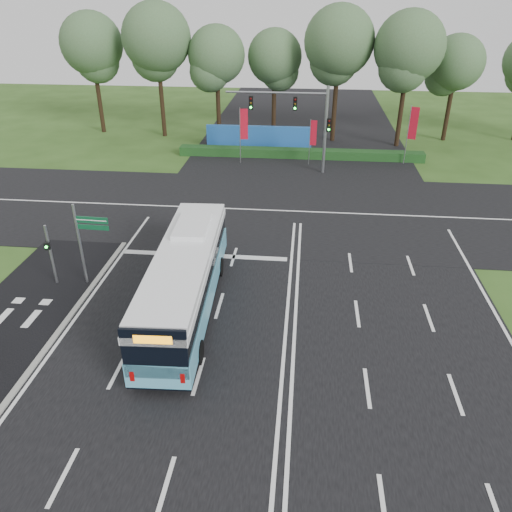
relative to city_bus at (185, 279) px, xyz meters
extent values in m
plane|color=#2D4B19|center=(4.76, 0.45, -1.71)|extent=(120.00, 120.00, 0.00)
cube|color=black|center=(4.76, 0.45, -1.69)|extent=(20.00, 120.00, 0.04)
cube|color=black|center=(4.76, 12.45, -1.69)|extent=(120.00, 14.00, 0.05)
cube|color=black|center=(-7.74, -2.55, -1.68)|extent=(5.00, 18.00, 0.06)
cube|color=gray|center=(-5.34, -2.55, -1.65)|extent=(0.25, 18.00, 0.12)
cube|color=#58ADCD|center=(0.00, 0.01, -0.66)|extent=(2.99, 11.95, 1.09)
cube|color=black|center=(0.00, 0.01, -1.15)|extent=(2.96, 11.89, 0.30)
cube|color=black|center=(0.00, 0.01, 0.33)|extent=(2.88, 11.76, 0.94)
cube|color=white|center=(0.00, 0.01, 0.92)|extent=(2.99, 11.95, 0.35)
cube|color=white|center=(0.00, 0.01, 1.27)|extent=(2.92, 11.47, 0.35)
cube|color=white|center=(-0.11, 2.48, 1.57)|extent=(1.71, 3.03, 0.25)
cube|color=black|center=(0.26, -5.84, 0.38)|extent=(2.40, 0.23, 2.17)
cube|color=orange|center=(0.26, -5.88, 1.07)|extent=(1.38, 0.12, 0.35)
cylinder|color=black|center=(-1.30, 3.32, -1.20)|extent=(0.32, 1.04, 1.03)
cylinder|color=black|center=(1.00, 3.42, -1.20)|extent=(0.32, 1.04, 1.03)
cylinder|color=black|center=(-0.99, -3.79, -1.20)|extent=(0.32, 1.04, 1.03)
cylinder|color=black|center=(1.32, -3.68, -1.20)|extent=(0.32, 1.04, 1.03)
cylinder|color=gray|center=(-7.32, 1.69, -0.05)|extent=(0.13, 0.13, 3.33)
cube|color=black|center=(-7.32, 1.51, 0.57)|extent=(0.30, 0.23, 0.38)
sphere|color=#19F233|center=(-7.32, 1.41, 0.57)|extent=(0.13, 0.13, 0.13)
cylinder|color=gray|center=(-5.79, 1.92, 0.50)|extent=(0.13, 0.13, 4.42)
cube|color=#0C4728|center=(-4.96, 1.88, 1.93)|extent=(1.66, 0.13, 0.33)
cube|color=#0C4728|center=(-4.96, 1.88, 1.55)|extent=(1.66, 0.13, 0.24)
cube|color=white|center=(-4.96, 1.85, 1.93)|extent=(1.55, 0.08, 0.04)
cylinder|color=gray|center=(-0.40, 22.80, 0.70)|extent=(0.08, 0.08, 4.82)
cube|color=#B40F23|center=(-0.05, 22.85, 1.72)|extent=(0.64, 0.12, 2.57)
cylinder|color=gray|center=(5.57, 23.01, 0.26)|extent=(0.06, 0.06, 3.95)
cube|color=#B40F23|center=(5.85, 22.98, 1.09)|extent=(0.53, 0.11, 2.11)
cylinder|color=gray|center=(13.86, 24.09, 0.81)|extent=(0.08, 0.08, 5.04)
cube|color=#B40F23|center=(14.20, 23.95, 1.87)|extent=(0.64, 0.29, 2.69)
cylinder|color=gray|center=(6.76, 20.95, 1.79)|extent=(0.24, 0.24, 7.00)
cylinder|color=gray|center=(2.76, 20.95, 4.69)|extent=(8.00, 0.16, 0.16)
cube|color=black|center=(4.26, 20.95, 3.89)|extent=(0.32, 0.28, 1.05)
cube|color=black|center=(0.76, 20.95, 3.89)|extent=(0.32, 0.28, 1.05)
cube|color=black|center=(7.01, 20.95, 2.29)|extent=(0.32, 0.28, 1.05)
cube|color=#163914|center=(4.76, 24.95, -1.31)|extent=(22.00, 1.20, 0.80)
cube|color=#1F58A8|center=(0.76, 27.45, -0.61)|extent=(10.00, 0.30, 2.20)
cylinder|color=black|center=(-16.43, 32.22, 2.45)|extent=(0.44, 0.44, 8.33)
sphere|color=#405D36|center=(-16.43, 32.22, 7.06)|extent=(6.14, 6.14, 6.14)
cylinder|color=black|center=(-9.47, 31.26, 2.77)|extent=(0.44, 0.44, 8.97)
sphere|color=#405D36|center=(-9.47, 31.26, 7.73)|extent=(6.61, 6.61, 6.61)
cylinder|color=black|center=(-3.79, 31.73, 2.06)|extent=(0.44, 0.44, 7.54)
sphere|color=#405D36|center=(-3.79, 31.73, 6.23)|extent=(5.56, 5.56, 5.56)
cylinder|color=black|center=(1.77, 33.21, 1.92)|extent=(0.44, 0.44, 7.27)
sphere|color=#405D36|center=(1.77, 33.21, 5.94)|extent=(5.36, 5.36, 5.36)
cylinder|color=black|center=(7.88, 31.13, 2.71)|extent=(0.44, 0.44, 8.84)
sphere|color=#405D36|center=(7.88, 31.13, 7.59)|extent=(6.51, 6.51, 6.51)
cylinder|color=black|center=(14.05, 29.76, 2.57)|extent=(0.44, 0.44, 8.58)
sphere|color=#405D36|center=(14.05, 29.76, 7.31)|extent=(6.32, 6.32, 6.32)
cylinder|color=black|center=(19.11, 32.52, 1.81)|extent=(0.44, 0.44, 7.05)
sphere|color=#405D36|center=(19.11, 32.52, 5.71)|extent=(5.20, 5.20, 5.20)
camera|label=1|loc=(5.27, -19.39, 11.88)|focal=35.00mm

